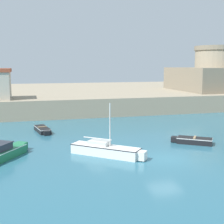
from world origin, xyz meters
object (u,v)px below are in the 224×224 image
(fortress, at_px, (216,75))
(sailboat_white_3, at_px, (106,150))
(dinghy_black_0, at_px, (43,129))
(dinghy_black_1, at_px, (193,140))

(fortress, bearing_deg, sailboat_white_3, -135.64)
(sailboat_white_3, distance_m, fortress, 39.89)
(dinghy_black_0, xyz_separation_m, dinghy_black_1, (13.47, -8.91, 0.02))
(sailboat_white_3, relative_size, fortress, 0.38)
(dinghy_black_0, xyz_separation_m, sailboat_white_3, (4.58, -10.60, 0.19))
(dinghy_black_0, height_order, fortress, fortress)
(sailboat_white_3, height_order, fortress, fortress)
(sailboat_white_3, xyz_separation_m, fortress, (28.29, 27.66, 5.01))
(sailboat_white_3, bearing_deg, fortress, 44.36)
(dinghy_black_1, xyz_separation_m, sailboat_white_3, (-8.89, -1.70, 0.18))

